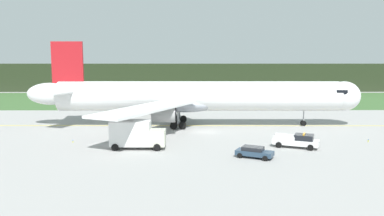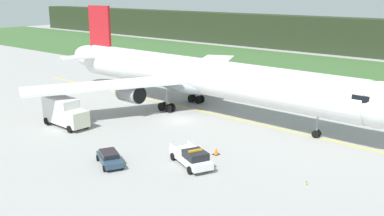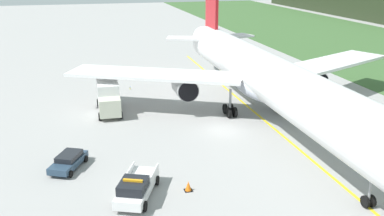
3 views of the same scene
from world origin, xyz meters
name	(u,v)px [view 3 (image 3 of 3)]	position (x,y,z in m)	size (l,w,h in m)	color
ground	(222,130)	(0.00, 0.00, 0.00)	(320.00, 320.00, 0.00)	#9A9997
taxiway_centerline_main	(267,123)	(-0.79, 5.54, 0.00)	(75.52, 0.30, 0.01)	yellow
airliner	(267,78)	(-1.45, 5.55, 4.96)	(56.46, 43.33, 14.23)	silver
ops_pickup_truck	(136,187)	(11.60, -10.67, 0.91)	(6.10, 4.17, 1.94)	silver
catering_truck	(108,97)	(-9.10, -11.15, 1.88)	(6.96, 2.76, 3.74)	beige
staff_car	(69,161)	(5.17, -15.65, 0.70)	(4.58, 3.45, 1.30)	#283D52
apron_cone	(188,186)	(11.56, -6.65, 0.39)	(0.64, 0.64, 0.80)	black
taxiway_edge_light_west	(130,88)	(-18.25, -7.56, 0.20)	(0.12, 0.12, 0.36)	yellow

